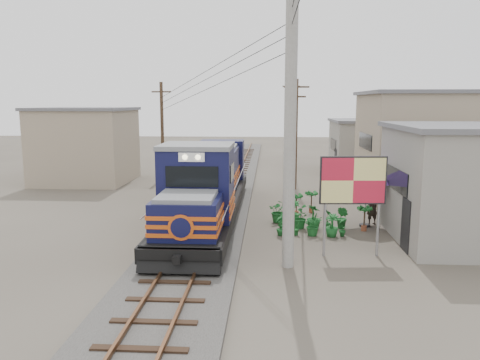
# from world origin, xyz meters

# --- Properties ---
(ground) EXTENTS (120.00, 120.00, 0.00)m
(ground) POSITION_xyz_m (0.00, 0.00, 0.00)
(ground) COLOR #473F35
(ground) RESTS_ON ground
(ballast) EXTENTS (3.60, 70.00, 0.16)m
(ballast) POSITION_xyz_m (0.00, 10.00, 0.08)
(ballast) COLOR #595651
(ballast) RESTS_ON ground
(track) EXTENTS (1.15, 70.00, 0.12)m
(track) POSITION_xyz_m (0.00, 10.00, 0.26)
(track) COLOR #51331E
(track) RESTS_ON ground
(locomotive) EXTENTS (2.83, 15.38, 3.81)m
(locomotive) POSITION_xyz_m (0.00, 5.65, 1.68)
(locomotive) COLOR black
(locomotive) RESTS_ON ground
(utility_pole_main) EXTENTS (0.40, 0.40, 10.00)m
(utility_pole_main) POSITION_xyz_m (3.50, -0.50, 5.00)
(utility_pole_main) COLOR #9E9B93
(utility_pole_main) RESTS_ON ground
(wooden_pole_mid) EXTENTS (1.60, 0.24, 7.00)m
(wooden_pole_mid) POSITION_xyz_m (4.50, 14.00, 3.68)
(wooden_pole_mid) COLOR #4C3826
(wooden_pole_mid) RESTS_ON ground
(wooden_pole_far) EXTENTS (1.60, 0.24, 7.50)m
(wooden_pole_far) POSITION_xyz_m (4.80, 28.00, 3.93)
(wooden_pole_far) COLOR #4C3826
(wooden_pole_far) RESTS_ON ground
(wooden_pole_left) EXTENTS (1.60, 0.24, 7.00)m
(wooden_pole_left) POSITION_xyz_m (-5.00, 18.00, 3.68)
(wooden_pole_left) COLOR #4C3826
(wooden_pole_left) RESTS_ON ground
(power_lines) EXTENTS (9.65, 19.00, 3.30)m
(power_lines) POSITION_xyz_m (-0.14, 8.49, 7.56)
(power_lines) COLOR black
(power_lines) RESTS_ON ground
(shophouse_mid) EXTENTS (8.40, 7.35, 6.20)m
(shophouse_mid) POSITION_xyz_m (12.50, 12.00, 3.11)
(shophouse_mid) COLOR gray
(shophouse_mid) RESTS_ON ground
(shophouse_back) EXTENTS (6.30, 6.30, 4.20)m
(shophouse_back) POSITION_xyz_m (11.00, 22.00, 2.11)
(shophouse_back) COLOR gray
(shophouse_back) RESTS_ON ground
(shophouse_left) EXTENTS (6.30, 6.30, 5.20)m
(shophouse_left) POSITION_xyz_m (-10.00, 16.00, 2.61)
(shophouse_left) COLOR gray
(shophouse_left) RESTS_ON ground
(billboard) EXTENTS (2.38, 0.29, 3.68)m
(billboard) POSITION_xyz_m (5.83, 0.75, 2.72)
(billboard) COLOR #99999E
(billboard) RESTS_ON ground
(market_umbrella) EXTENTS (2.62, 2.62, 2.64)m
(market_umbrella) POSITION_xyz_m (7.19, 4.98, 2.33)
(market_umbrella) COLOR black
(market_umbrella) RESTS_ON ground
(vendor) EXTENTS (0.71, 0.61, 1.64)m
(vendor) POSITION_xyz_m (7.56, 5.30, 0.82)
(vendor) COLOR black
(vendor) RESTS_ON ground
(plant_nursery) EXTENTS (3.64, 3.05, 1.10)m
(plant_nursery) POSITION_xyz_m (4.35, 4.46, 0.50)
(plant_nursery) COLOR #1B6126
(plant_nursery) RESTS_ON ground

